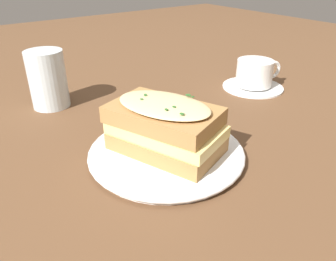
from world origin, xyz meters
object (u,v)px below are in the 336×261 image
Objects in this scene: dinner_plate at (168,152)px; teacup_with_saucer at (254,76)px; sandwich at (167,126)px; water_glass at (48,79)px.

teacup_with_saucer is at bearing 109.31° from dinner_plate.
sandwich is at bearing -148.34° from teacup_with_saucer.
dinner_plate is at bearing -147.91° from teacup_with_saucer.
teacup_with_saucer is 1.25× the size of water_glass.
dinner_plate is 0.04m from sandwich.
water_glass is at bearing -165.12° from sandwich.
dinner_plate is 2.09× the size of water_glass.
dinner_plate is at bearing 14.62° from water_glass.
sandwich is (-0.00, 0.00, 0.04)m from dinner_plate.
dinner_plate is 1.24× the size of sandwich.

